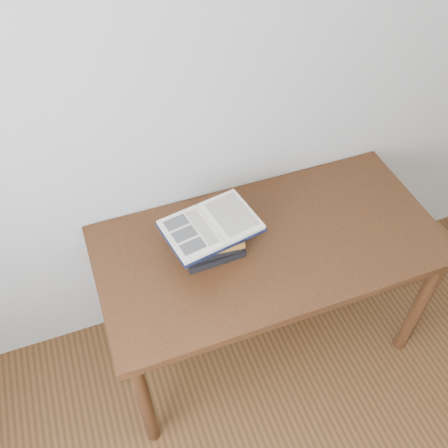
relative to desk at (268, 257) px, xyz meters
name	(u,v)px	position (x,y,z in m)	size (l,w,h in m)	color
desk	(268,257)	(0.00, 0.00, 0.00)	(1.45, 0.72, 0.78)	#4A2812
book_stack	(212,241)	(-0.24, 0.05, 0.16)	(0.25, 0.19, 0.12)	black
open_book	(211,226)	(-0.24, 0.06, 0.23)	(0.41, 0.32, 0.03)	black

